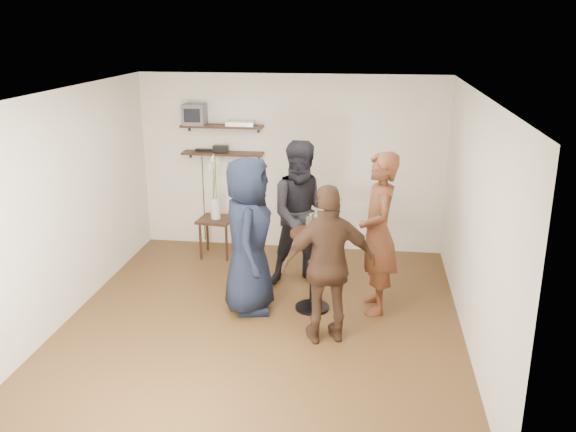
# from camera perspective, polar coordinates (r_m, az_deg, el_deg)

# --- Properties ---
(room) EXTENTS (4.58, 5.08, 2.68)m
(room) POSITION_cam_1_polar(r_m,az_deg,el_deg) (6.63, -2.51, 0.20)
(room) COLOR #4E3319
(room) RESTS_ON ground
(shelf_upper) EXTENTS (1.20, 0.25, 0.04)m
(shelf_upper) POSITION_cam_1_polar(r_m,az_deg,el_deg) (8.97, -6.21, 8.35)
(shelf_upper) COLOR black
(shelf_upper) RESTS_ON room
(shelf_lower) EXTENTS (1.20, 0.25, 0.04)m
(shelf_lower) POSITION_cam_1_polar(r_m,az_deg,el_deg) (9.04, -6.13, 5.85)
(shelf_lower) COLOR black
(shelf_lower) RESTS_ON room
(crt_monitor) EXTENTS (0.32, 0.30, 0.30)m
(crt_monitor) POSITION_cam_1_polar(r_m,az_deg,el_deg) (9.05, -8.71, 9.40)
(crt_monitor) COLOR #59595B
(crt_monitor) RESTS_ON shelf_upper
(dvd_deck) EXTENTS (0.40, 0.24, 0.06)m
(dvd_deck) POSITION_cam_1_polar(r_m,az_deg,el_deg) (8.90, -4.44, 8.64)
(dvd_deck) COLOR silver
(dvd_deck) RESTS_ON shelf_upper
(radio) EXTENTS (0.22, 0.10, 0.10)m
(radio) POSITION_cam_1_polar(r_m,az_deg,el_deg) (9.04, -6.32, 6.27)
(radio) COLOR black
(radio) RESTS_ON shelf_lower
(power_strip) EXTENTS (0.30, 0.05, 0.03)m
(power_strip) POSITION_cam_1_polar(r_m,az_deg,el_deg) (9.15, -7.74, 6.14)
(power_strip) COLOR black
(power_strip) RESTS_ON shelf_lower
(side_table) EXTENTS (0.53, 0.53, 0.57)m
(side_table) POSITION_cam_1_polar(r_m,az_deg,el_deg) (8.92, -6.73, -0.80)
(side_table) COLOR black
(side_table) RESTS_ON room
(vase_lilies) EXTENTS (0.19, 0.20, 0.98)m
(vase_lilies) POSITION_cam_1_polar(r_m,az_deg,el_deg) (8.80, -6.83, 1.69)
(vase_lilies) COLOR silver
(vase_lilies) RESTS_ON side_table
(drinks_table) EXTENTS (0.53, 0.53, 0.98)m
(drinks_table) POSITION_cam_1_polar(r_m,az_deg,el_deg) (7.17, 2.34, -4.14)
(drinks_table) COLOR black
(drinks_table) RESTS_ON room
(wine_glass_fl) EXTENTS (0.06, 0.06, 0.19)m
(wine_glass_fl) POSITION_cam_1_polar(r_m,az_deg,el_deg) (6.99, 1.94, -0.53)
(wine_glass_fl) COLOR silver
(wine_glass_fl) RESTS_ON drinks_table
(wine_glass_fr) EXTENTS (0.07, 0.07, 0.20)m
(wine_glass_fr) POSITION_cam_1_polar(r_m,az_deg,el_deg) (6.96, 2.81, -0.60)
(wine_glass_fr) COLOR silver
(wine_glass_fr) RESTS_ON drinks_table
(wine_glass_bl) EXTENTS (0.07, 0.07, 0.20)m
(wine_glass_bl) POSITION_cam_1_polar(r_m,az_deg,el_deg) (7.08, 2.28, -0.23)
(wine_glass_bl) COLOR silver
(wine_glass_bl) RESTS_ON drinks_table
(wine_glass_br) EXTENTS (0.07, 0.07, 0.22)m
(wine_glass_br) POSITION_cam_1_polar(r_m,az_deg,el_deg) (7.02, 2.73, -0.31)
(wine_glass_br) COLOR silver
(wine_glass_br) RESTS_ON drinks_table
(person_plaid) EXTENTS (0.55, 0.75, 1.92)m
(person_plaid) POSITION_cam_1_polar(r_m,az_deg,el_deg) (7.12, 8.43, -1.63)
(person_plaid) COLOR #B51421
(person_plaid) RESTS_ON room
(person_dark) EXTENTS (1.08, 0.93, 1.90)m
(person_dark) POSITION_cam_1_polar(r_m,az_deg,el_deg) (7.76, 1.48, 0.13)
(person_dark) COLOR black
(person_dark) RESTS_ON room
(person_navy) EXTENTS (0.71, 0.98, 1.86)m
(person_navy) POSITION_cam_1_polar(r_m,az_deg,el_deg) (7.07, -3.73, -1.84)
(person_navy) COLOR black
(person_navy) RESTS_ON room
(person_brown) EXTENTS (1.10, 0.72, 1.73)m
(person_brown) POSITION_cam_1_polar(r_m,az_deg,el_deg) (6.40, 3.84, -4.61)
(person_brown) COLOR #412A1B
(person_brown) RESTS_ON room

